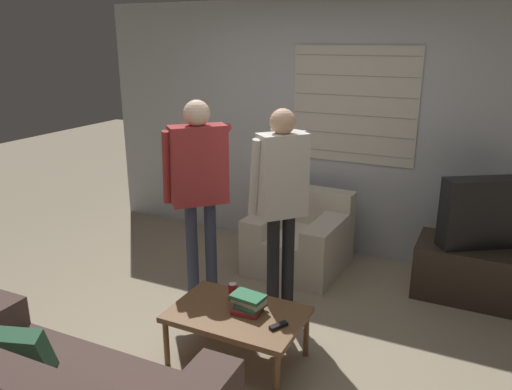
# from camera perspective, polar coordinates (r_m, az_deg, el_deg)

# --- Properties ---
(ground_plane) EXTENTS (16.00, 16.00, 0.00)m
(ground_plane) POSITION_cam_1_polar(r_m,az_deg,el_deg) (3.90, -2.67, -16.41)
(ground_plane) COLOR gray
(wall_back) EXTENTS (5.20, 0.08, 2.55)m
(wall_back) POSITION_cam_1_polar(r_m,az_deg,el_deg) (5.19, 8.01, 7.44)
(wall_back) COLOR #ADB2B7
(wall_back) RESTS_ON ground_plane
(armchair_beige) EXTENTS (0.89, 0.90, 0.74)m
(armchair_beige) POSITION_cam_1_polar(r_m,az_deg,el_deg) (4.93, 5.10, -4.99)
(armchair_beige) COLOR beige
(armchair_beige) RESTS_ON ground_plane
(coffee_table) EXTENTS (0.91, 0.60, 0.38)m
(coffee_table) POSITION_cam_1_polar(r_m,az_deg,el_deg) (3.53, -2.19, -13.72)
(coffee_table) COLOR brown
(coffee_table) RESTS_ON ground_plane
(tv_stand) EXTENTS (0.94, 0.56, 0.48)m
(tv_stand) POSITION_cam_1_polar(r_m,az_deg,el_deg) (4.78, 23.47, -7.98)
(tv_stand) COLOR #33281E
(tv_stand) RESTS_ON ground_plane
(tv) EXTENTS (0.66, 0.52, 0.60)m
(tv) POSITION_cam_1_polar(r_m,az_deg,el_deg) (4.59, 24.26, -1.86)
(tv) COLOR black
(tv) RESTS_ON tv_stand
(person_left_standing) EXTENTS (0.52, 0.85, 1.72)m
(person_left_standing) POSITION_cam_1_polar(r_m,az_deg,el_deg) (4.12, -6.57, 2.20)
(person_left_standing) COLOR #33384C
(person_left_standing) RESTS_ON ground_plane
(person_right_standing) EXTENTS (0.54, 0.79, 1.69)m
(person_right_standing) POSITION_cam_1_polar(r_m,az_deg,el_deg) (3.84, 2.87, 0.63)
(person_right_standing) COLOR black
(person_right_standing) RESTS_ON ground_plane
(book_stack) EXTENTS (0.25, 0.20, 0.12)m
(book_stack) POSITION_cam_1_polar(r_m,az_deg,el_deg) (3.49, -0.87, -12.25)
(book_stack) COLOR maroon
(book_stack) RESTS_ON coffee_table
(soda_can) EXTENTS (0.07, 0.07, 0.13)m
(soda_can) POSITION_cam_1_polar(r_m,az_deg,el_deg) (3.63, -2.66, -10.97)
(soda_can) COLOR red
(soda_can) RESTS_ON coffee_table
(spare_remote) EXTENTS (0.10, 0.13, 0.02)m
(spare_remote) POSITION_cam_1_polar(r_m,az_deg,el_deg) (3.35, 2.59, -14.70)
(spare_remote) COLOR black
(spare_remote) RESTS_ON coffee_table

